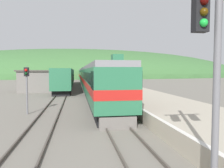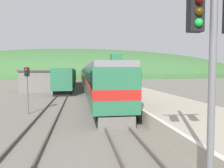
{
  "view_description": "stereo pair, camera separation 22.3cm",
  "coord_description": "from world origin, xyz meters",
  "px_view_note": "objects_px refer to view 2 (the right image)",
  "views": [
    {
      "loc": [
        -2.44,
        0.84,
        3.49
      ],
      "look_at": [
        0.45,
        18.48,
        2.44
      ],
      "focal_mm": 35.0,
      "sensor_mm": 36.0,
      "label": 1
    },
    {
      "loc": [
        -2.22,
        0.81,
        3.49
      ],
      "look_at": [
        0.45,
        18.48,
        2.44
      ],
      "focal_mm": 35.0,
      "sensor_mm": 36.0,
      "label": 2
    }
  ],
  "objects_px": {
    "carriage_fourth": "(85,74)",
    "signal_mast_main": "(214,43)",
    "express_train_lead_car": "(101,83)",
    "carriage_second": "(90,77)",
    "siding_train": "(68,78)",
    "signal_post_siding": "(27,80)",
    "carriage_third": "(87,75)"
  },
  "relations": [
    {
      "from": "carriage_second",
      "to": "signal_mast_main",
      "type": "relative_size",
      "value": 2.89
    },
    {
      "from": "carriage_fourth",
      "to": "signal_post_siding",
      "type": "relative_size",
      "value": 4.96
    },
    {
      "from": "express_train_lead_car",
      "to": "signal_mast_main",
      "type": "xyz_separation_m",
      "value": [
        1.49,
        -16.93,
        2.02
      ]
    },
    {
      "from": "carriage_second",
      "to": "siding_train",
      "type": "xyz_separation_m",
      "value": [
        -4.58,
        5.01,
        -0.24
      ]
    },
    {
      "from": "siding_train",
      "to": "signal_mast_main",
      "type": "relative_size",
      "value": 5.62
    },
    {
      "from": "carriage_third",
      "to": "signal_post_siding",
      "type": "bearing_deg",
      "value": -98.08
    },
    {
      "from": "siding_train",
      "to": "signal_mast_main",
      "type": "bearing_deg",
      "value": -81.93
    },
    {
      "from": "siding_train",
      "to": "signal_mast_main",
      "type": "height_order",
      "value": "signal_mast_main"
    },
    {
      "from": "signal_mast_main",
      "to": "signal_post_siding",
      "type": "distance_m",
      "value": 15.08
    },
    {
      "from": "carriage_second",
      "to": "signal_mast_main",
      "type": "bearing_deg",
      "value": -87.75
    },
    {
      "from": "carriage_second",
      "to": "siding_train",
      "type": "relative_size",
      "value": 0.52
    },
    {
      "from": "carriage_third",
      "to": "signal_post_siding",
      "type": "xyz_separation_m",
      "value": [
        -6.38,
        -44.94,
        0.51
      ]
    },
    {
      "from": "express_train_lead_car",
      "to": "siding_train",
      "type": "bearing_deg",
      "value": 100.04
    },
    {
      "from": "carriage_third",
      "to": "signal_mast_main",
      "type": "relative_size",
      "value": 2.89
    },
    {
      "from": "carriage_third",
      "to": "siding_train",
      "type": "height_order",
      "value": "carriage_third"
    },
    {
      "from": "siding_train",
      "to": "signal_post_siding",
      "type": "bearing_deg",
      "value": -93.42
    },
    {
      "from": "carriage_second",
      "to": "siding_train",
      "type": "bearing_deg",
      "value": 132.45
    },
    {
      "from": "signal_mast_main",
      "to": "signal_post_siding",
      "type": "relative_size",
      "value": 1.71
    },
    {
      "from": "carriage_third",
      "to": "signal_post_siding",
      "type": "distance_m",
      "value": 45.4
    },
    {
      "from": "carriage_fourth",
      "to": "signal_mast_main",
      "type": "height_order",
      "value": "signal_mast_main"
    },
    {
      "from": "carriage_third",
      "to": "signal_mast_main",
      "type": "xyz_separation_m",
      "value": [
        1.49,
        -57.72,
        2.03
      ]
    },
    {
      "from": "carriage_third",
      "to": "carriage_fourth",
      "type": "height_order",
      "value": "same"
    },
    {
      "from": "express_train_lead_car",
      "to": "signal_post_siding",
      "type": "bearing_deg",
      "value": -146.93
    },
    {
      "from": "express_train_lead_car",
      "to": "carriage_fourth",
      "type": "height_order",
      "value": "express_train_lead_car"
    },
    {
      "from": "carriage_fourth",
      "to": "signal_mast_main",
      "type": "xyz_separation_m",
      "value": [
        1.49,
        -77.64,
        2.03
      ]
    },
    {
      "from": "siding_train",
      "to": "signal_post_siding",
      "type": "distance_m",
      "value": 30.1
    },
    {
      "from": "carriage_second",
      "to": "signal_mast_main",
      "type": "xyz_separation_m",
      "value": [
        1.49,
        -37.81,
        2.03
      ]
    },
    {
      "from": "carriage_fourth",
      "to": "signal_mast_main",
      "type": "bearing_deg",
      "value": -88.9
    },
    {
      "from": "carriage_third",
      "to": "carriage_fourth",
      "type": "distance_m",
      "value": 19.92
    },
    {
      "from": "express_train_lead_car",
      "to": "signal_mast_main",
      "type": "height_order",
      "value": "signal_mast_main"
    },
    {
      "from": "signal_mast_main",
      "to": "signal_post_siding",
      "type": "xyz_separation_m",
      "value": [
        -7.87,
        12.78,
        -1.52
      ]
    },
    {
      "from": "express_train_lead_car",
      "to": "signal_mast_main",
      "type": "bearing_deg",
      "value": -84.98
    }
  ]
}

